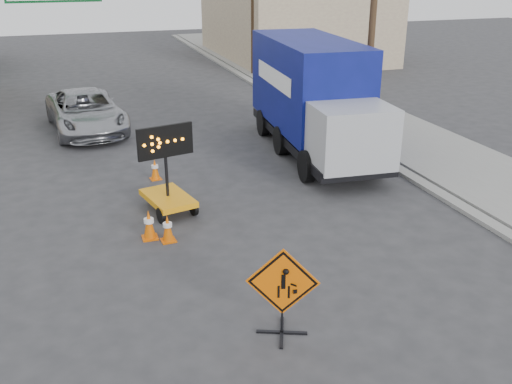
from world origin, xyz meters
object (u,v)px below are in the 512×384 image
construction_sign (283,290)px  box_truck (313,104)px  arrow_board (168,192)px  pickup_truck (86,111)px

construction_sign → box_truck: 11.26m
box_truck → arrow_board: bearing=-144.2°
construction_sign → arrow_board: size_ratio=0.72×
pickup_truck → construction_sign: bearing=-86.3°
construction_sign → pickup_truck: bearing=122.0°
construction_sign → box_truck: box_truck is taller
pickup_truck → box_truck: bearing=-42.0°
arrow_board → pickup_truck: size_ratio=0.43×
construction_sign → pickup_truck: size_ratio=0.31×
pickup_truck → box_truck: box_truck is taller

